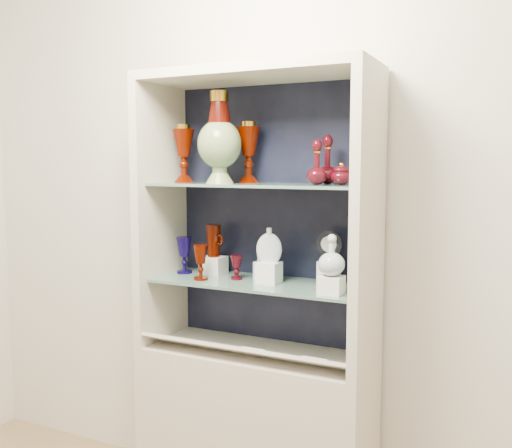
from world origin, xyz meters
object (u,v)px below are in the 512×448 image
at_px(lidded_bowl, 341,173).
at_px(cobalt_goblet, 184,255).
at_px(cameo_medallion, 329,245).
at_px(pedestal_lamp_right, 249,152).
at_px(ruby_decanter_a, 327,156).
at_px(flat_flask, 269,244).
at_px(ruby_pitcher, 214,241).
at_px(pedestal_lamp_left, 184,153).
at_px(ruby_goblet_small, 237,267).
at_px(ruby_goblet_tall, 201,262).
at_px(clear_round_decanter, 332,256).
at_px(enamel_urn, 219,138).
at_px(clear_square_bottle, 259,266).
at_px(ruby_decanter_b, 317,161).

height_order(lidded_bowl, cobalt_goblet, lidded_bowl).
bearing_deg(cameo_medallion, pedestal_lamp_right, 176.22).
xyz_separation_m(ruby_decanter_a, flat_flask, (-0.23, -0.07, -0.37)).
distance_m(lidded_bowl, ruby_pitcher, 0.69).
distance_m(pedestal_lamp_left, ruby_goblet_small, 0.57).
relative_size(ruby_goblet_tall, clear_round_decanter, 0.98).
relative_size(pedestal_lamp_right, ruby_decanter_a, 1.18).
bearing_deg(pedestal_lamp_left, ruby_goblet_tall, -34.71).
height_order(pedestal_lamp_left, clear_round_decanter, pedestal_lamp_left).
distance_m(ruby_goblet_small, ruby_pitcher, 0.20).
height_order(pedestal_lamp_left, flat_flask, pedestal_lamp_left).
bearing_deg(ruby_decanter_a, ruby_pitcher, 179.36).
distance_m(cobalt_goblet, clear_round_decanter, 0.76).
height_order(pedestal_lamp_right, cobalt_goblet, pedestal_lamp_right).
bearing_deg(lidded_bowl, ruby_pitcher, 174.80).
relative_size(enamel_urn, cameo_medallion, 2.96).
height_order(pedestal_lamp_left, ruby_goblet_tall, pedestal_lamp_left).
bearing_deg(ruby_goblet_small, pedestal_lamp_left, 174.70).
bearing_deg(lidded_bowl, pedestal_lamp_right, 170.52).
relative_size(pedestal_lamp_right, ruby_goblet_tall, 1.74).
height_order(enamel_urn, ruby_goblet_small, enamel_urn).
distance_m(enamel_urn, lidded_bowl, 0.54).
height_order(lidded_bowl, flat_flask, lidded_bowl).
bearing_deg(ruby_pitcher, lidded_bowl, 11.31).
height_order(clear_round_decanter, cameo_medallion, cameo_medallion).
bearing_deg(enamel_urn, pedestal_lamp_left, 162.63).
bearing_deg(ruby_decanter_a, pedestal_lamp_right, 176.24).
bearing_deg(ruby_goblet_small, flat_flask, -3.29).
bearing_deg(clear_square_bottle, flat_flask, -36.15).
height_order(ruby_pitcher, flat_flask, flat_flask).
bearing_deg(clear_square_bottle, pedestal_lamp_right, 148.67).
xyz_separation_m(ruby_decanter_b, clear_round_decanter, (0.08, -0.06, -0.37)).
distance_m(ruby_goblet_small, cameo_medallion, 0.42).
bearing_deg(clear_round_decanter, cameo_medallion, 111.62).
xyz_separation_m(ruby_decanter_b, ruby_pitcher, (-0.53, 0.10, -0.36)).
relative_size(ruby_decanter_a, clear_square_bottle, 1.95).
bearing_deg(clear_square_bottle, ruby_goblet_tall, -152.93).
distance_m(enamel_urn, flat_flask, 0.50).
bearing_deg(enamel_urn, ruby_decanter_b, 2.02).
height_order(lidded_bowl, clear_square_bottle, lidded_bowl).
relative_size(ruby_decanter_b, ruby_goblet_small, 1.79).
bearing_deg(ruby_goblet_tall, clear_round_decanter, -1.29).
relative_size(enamel_urn, ruby_decanter_a, 1.71).
bearing_deg(clear_round_decanter, cobalt_goblet, 171.51).
relative_size(ruby_goblet_tall, cameo_medallion, 1.17).
bearing_deg(clear_round_decanter, pedestal_lamp_left, 171.29).
bearing_deg(ruby_decanter_b, cobalt_goblet, 175.43).
bearing_deg(pedestal_lamp_right, ruby_goblet_tall, -133.80).
relative_size(pedestal_lamp_right, clear_round_decanter, 1.70).
distance_m(cobalt_goblet, ruby_goblet_small, 0.29).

